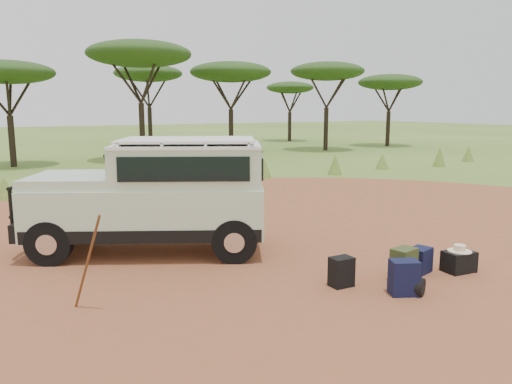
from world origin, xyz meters
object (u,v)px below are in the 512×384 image
backpack_navy (404,278)px  hard_case (459,262)px  safari_vehicle (156,198)px  duffel_navy (420,260)px  backpack_black (341,272)px  walking_staff (87,263)px  backpack_olive (404,265)px

backpack_navy → hard_case: bearing=35.7°
safari_vehicle → hard_case: size_ratio=9.39×
duffel_navy → backpack_black: bearing=159.3°
walking_staff → duffel_navy: walking_staff is taller
backpack_navy → backpack_olive: 0.60m
backpack_navy → backpack_olive: size_ratio=0.97×
walking_staff → backpack_olive: 4.72m
safari_vehicle → hard_case: bearing=-15.2°
backpack_black → duffel_navy: 1.55m
backpack_olive → backpack_navy: bearing=-146.5°
backpack_black → walking_staff: bearing=166.3°
walking_staff → backpack_black: bearing=-47.1°
safari_vehicle → backpack_black: bearing=-33.1°
safari_vehicle → backpack_black: (1.78, -3.24, -0.80)m
safari_vehicle → walking_staff: size_ratio=3.22×
walking_staff → backpack_navy: 4.45m
hard_case → walking_staff: bearing=172.0°
backpack_black → backpack_navy: bearing=-50.2°
backpack_navy → backpack_black: bearing=153.7°
backpack_black → duffel_navy: bearing=-3.8°
safari_vehicle → backpack_navy: bearing=-31.3°
duffel_navy → backpack_navy: bearing=-164.6°
backpack_navy → backpack_olive: (0.43, 0.42, 0.01)m
walking_staff → duffel_navy: 5.21m
backpack_black → backpack_olive: size_ratio=0.87×
duffel_navy → hard_case: size_ratio=0.86×
walking_staff → hard_case: bearing=-45.7°
backpack_olive → hard_case: size_ratio=1.08×
backpack_black → hard_case: (2.14, -0.45, -0.06)m
walking_staff → backpack_olive: walking_staff is taller
backpack_black → backpack_olive: backpack_olive is taller
backpack_black → backpack_navy: size_ratio=0.89×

